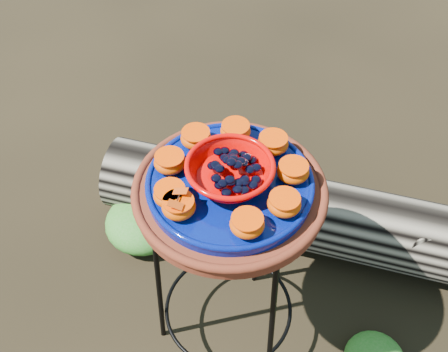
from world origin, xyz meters
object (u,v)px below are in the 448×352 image
at_px(red_bowl, 230,173).
at_px(plant_stand, 229,274).
at_px(terracotta_saucer, 230,193).
at_px(cobalt_plate, 230,184).
at_px(driftwood_log, 297,211).

bearing_deg(red_bowl, plant_stand, 0.00).
xyz_separation_m(terracotta_saucer, cobalt_plate, (0.00, 0.00, 0.03)).
relative_size(red_bowl, driftwood_log, 0.14).
xyz_separation_m(red_bowl, driftwood_log, (0.06, 0.48, -0.66)).
distance_m(terracotta_saucer, driftwood_log, 0.75).
relative_size(plant_stand, driftwood_log, 0.48).
bearing_deg(cobalt_plate, terracotta_saucer, 0.00).
distance_m(plant_stand, driftwood_log, 0.52).
distance_m(terracotta_saucer, red_bowl, 0.07).
bearing_deg(driftwood_log, plant_stand, -96.70).
distance_m(terracotta_saucer, cobalt_plate, 0.03).
bearing_deg(plant_stand, cobalt_plate, 0.00).
height_order(terracotta_saucer, driftwood_log, terracotta_saucer).
distance_m(cobalt_plate, red_bowl, 0.04).
xyz_separation_m(plant_stand, driftwood_log, (0.06, 0.48, -0.21)).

